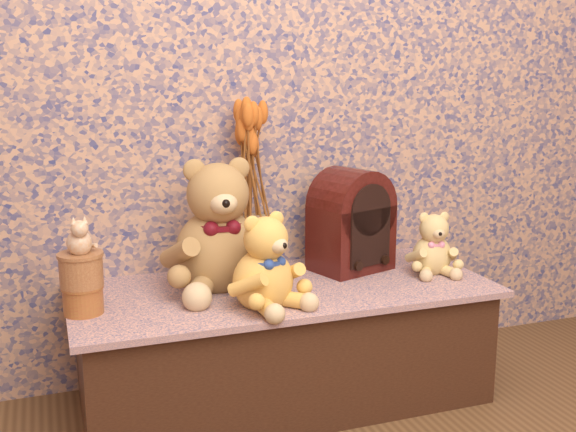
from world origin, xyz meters
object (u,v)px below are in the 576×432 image
at_px(biscuit_tin_lower, 83,300).
at_px(cat_figurine, 79,234).
at_px(teddy_small, 433,240).
at_px(cathedral_radio, 351,219).
at_px(teddy_large, 217,219).
at_px(ceramic_vase, 251,244).
at_px(teddy_medium, 263,257).

bearing_deg(biscuit_tin_lower, cat_figurine, 0.00).
height_order(teddy_small, cathedral_radio, cathedral_radio).
bearing_deg(cathedral_radio, teddy_large, 167.07).
height_order(cathedral_radio, cat_figurine, cathedral_radio).
distance_m(teddy_small, cathedral_radio, 0.28).
bearing_deg(ceramic_vase, biscuit_tin_lower, -157.78).
height_order(teddy_medium, biscuit_tin_lower, teddy_medium).
relative_size(cathedral_radio, cat_figurine, 3.09).
bearing_deg(cathedral_radio, teddy_small, -45.64).
bearing_deg(cat_figurine, ceramic_vase, 18.60).
bearing_deg(biscuit_tin_lower, teddy_large, 14.36).
bearing_deg(ceramic_vase, teddy_medium, -100.78).
bearing_deg(biscuit_tin_lower, cathedral_radio, 9.42).
bearing_deg(teddy_medium, teddy_large, 85.80).
distance_m(teddy_medium, teddy_small, 0.66).
height_order(ceramic_vase, cat_figurine, cat_figurine).
xyz_separation_m(teddy_large, ceramic_vase, (0.15, 0.12, -0.13)).
bearing_deg(teddy_small, cathedral_radio, 163.43).
distance_m(teddy_large, teddy_medium, 0.24).
distance_m(teddy_small, cat_figurine, 1.15).
distance_m(teddy_medium, biscuit_tin_lower, 0.53).
relative_size(cathedral_radio, ceramic_vase, 1.81).
relative_size(ceramic_vase, biscuit_tin_lower, 1.74).
xyz_separation_m(teddy_small, cathedral_radio, (-0.24, 0.13, 0.06)).
height_order(teddy_small, biscuit_tin_lower, teddy_small).
relative_size(cathedral_radio, biscuit_tin_lower, 3.15).
distance_m(teddy_medium, cat_figurine, 0.52).
xyz_separation_m(teddy_medium, cat_figurine, (-0.50, 0.11, 0.08)).
xyz_separation_m(biscuit_tin_lower, cat_figurine, (0.00, 0.00, 0.19)).
bearing_deg(ceramic_vase, teddy_small, -19.97).
relative_size(ceramic_vase, cat_figurine, 1.71).
bearing_deg(biscuit_tin_lower, teddy_medium, -12.32).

